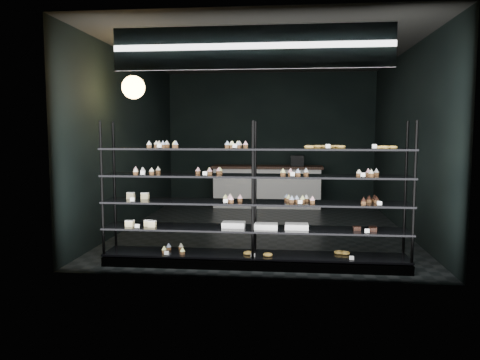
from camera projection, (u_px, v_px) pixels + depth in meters
The scene contains 5 objects.
room at pixel (264, 141), 8.46m from camera, with size 5.01×6.01×3.20m.
display_shelf at pixel (253, 219), 6.14m from camera, with size 4.00×0.50×1.91m.
signage at pixel (251, 47), 5.45m from camera, with size 3.30×0.05×0.50m.
pendant_lamp at pixel (133, 87), 7.14m from camera, with size 0.35×0.35×0.91m.
service_counter at pixel (267, 186), 11.05m from camera, with size 2.58×0.65×1.23m.
Camera 1 is at (0.45, -8.49, 1.76)m, focal length 35.00 mm.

